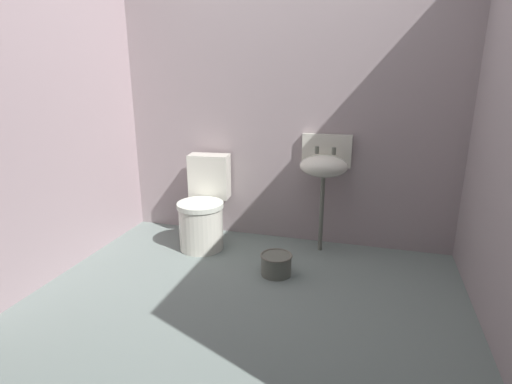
# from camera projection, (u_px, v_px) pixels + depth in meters

# --- Properties ---
(ground_plane) EXTENTS (3.36, 2.80, 0.08)m
(ground_plane) POSITION_uv_depth(u_px,v_px,m) (244.00, 309.00, 2.77)
(ground_plane) COLOR slate
(wall_back) EXTENTS (3.36, 0.10, 2.44)m
(wall_back) POSITION_uv_depth(u_px,v_px,m) (286.00, 105.00, 3.56)
(wall_back) COLOR #A29295
(wall_back) RESTS_ON ground
(wall_left) EXTENTS (0.10, 2.60, 2.44)m
(wall_left) POSITION_uv_depth(u_px,v_px,m) (41.00, 113.00, 2.90)
(wall_left) COLOR #A48E94
(wall_left) RESTS_ON ground
(toilet_near_wall) EXTENTS (0.44, 0.63, 0.78)m
(toilet_near_wall) POSITION_uv_depth(u_px,v_px,m) (204.00, 210.00, 3.62)
(toilet_near_wall) COLOR silver
(toilet_near_wall) RESTS_ON ground
(sink) EXTENTS (0.42, 0.35, 0.99)m
(sink) POSITION_uv_depth(u_px,v_px,m) (324.00, 165.00, 3.40)
(sink) COLOR #606459
(sink) RESTS_ON ground
(bucket) EXTENTS (0.25, 0.25, 0.17)m
(bucket) POSITION_uv_depth(u_px,v_px,m) (276.00, 264.00, 3.13)
(bucket) COLOR #606459
(bucket) RESTS_ON ground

